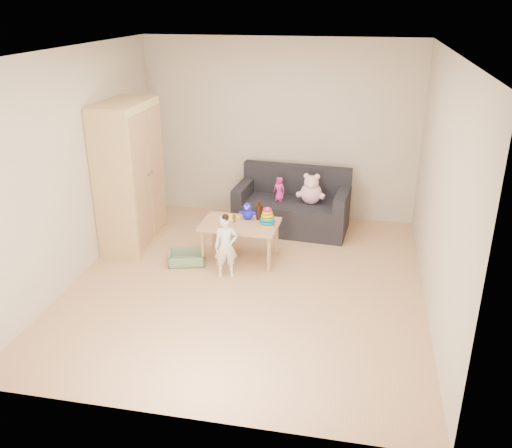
% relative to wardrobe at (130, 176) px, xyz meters
% --- Properties ---
extents(room, '(4.50, 4.50, 4.50)m').
position_rel_wardrobe_xyz_m(room, '(1.72, -0.80, 0.35)').
color(room, tan).
rests_on(room, ground).
extents(wardrobe, '(0.53, 1.06, 1.91)m').
position_rel_wardrobe_xyz_m(wardrobe, '(0.00, 0.00, 0.00)').
color(wardrobe, tan).
rests_on(wardrobe, ground).
extents(sofa, '(1.62, 0.90, 0.44)m').
position_rel_wardrobe_xyz_m(sofa, '(2.01, 0.88, -0.73)').
color(sofa, black).
rests_on(sofa, ground).
extents(play_table, '(0.97, 0.63, 0.50)m').
position_rel_wardrobe_xyz_m(play_table, '(1.50, -0.21, -0.70)').
color(play_table, tan).
rests_on(play_table, ground).
extents(storage_bin, '(0.52, 0.45, 0.14)m').
position_rel_wardrobe_xyz_m(storage_bin, '(0.87, -0.43, -0.89)').
color(storage_bin, gray).
rests_on(storage_bin, ground).
extents(toddler, '(0.32, 0.26, 0.75)m').
position_rel_wardrobe_xyz_m(toddler, '(1.44, -0.65, -0.58)').
color(toddler, white).
rests_on(toddler, ground).
extents(pink_bear, '(0.39, 0.37, 0.36)m').
position_rel_wardrobe_xyz_m(pink_bear, '(2.28, 0.84, -0.33)').
color(pink_bear, '#FFBBCD').
rests_on(pink_bear, sofa).
extents(doll, '(0.20, 0.17, 0.34)m').
position_rel_wardrobe_xyz_m(doll, '(1.83, 0.85, -0.35)').
color(doll, '#E92B9B').
rests_on(doll, sofa).
extents(ring_stacker, '(0.20, 0.20, 0.22)m').
position_rel_wardrobe_xyz_m(ring_stacker, '(1.85, -0.21, -0.36)').
color(ring_stacker, yellow).
rests_on(ring_stacker, play_table).
extents(brown_bottle, '(0.08, 0.08, 0.25)m').
position_rel_wardrobe_xyz_m(brown_bottle, '(1.72, -0.04, -0.35)').
color(brown_bottle, black).
rests_on(brown_bottle, play_table).
extents(blue_plush, '(0.21, 0.18, 0.22)m').
position_rel_wardrobe_xyz_m(blue_plush, '(1.57, -0.06, -0.34)').
color(blue_plush, '#191DE6').
rests_on(blue_plush, play_table).
extents(wooden_figure, '(0.05, 0.04, 0.12)m').
position_rel_wardrobe_xyz_m(wooden_figure, '(1.43, -0.20, -0.39)').
color(wooden_figure, brown).
rests_on(wooden_figure, play_table).
extents(yellow_book, '(0.23, 0.23, 0.01)m').
position_rel_wardrobe_xyz_m(yellow_book, '(1.36, -0.08, -0.44)').
color(yellow_book, '#FEFF1A').
rests_on(yellow_book, play_table).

